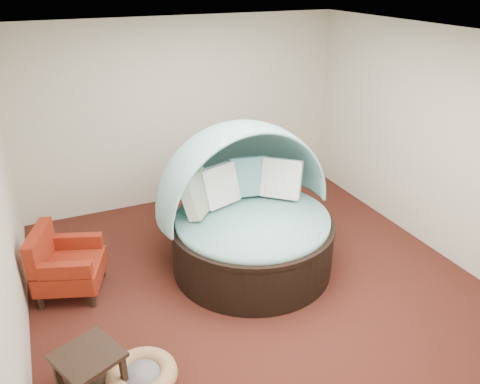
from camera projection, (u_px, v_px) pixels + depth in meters
name	position (u px, v px, depth m)	size (l,w,h in m)	color
floor	(252.00, 278.00, 5.66)	(5.00, 5.00, 0.00)	#451B13
wall_back	(183.00, 113.00, 7.11)	(5.00, 5.00, 0.00)	beige
wall_front	(421.00, 313.00, 2.99)	(5.00, 5.00, 0.00)	beige
wall_right	(430.00, 141.00, 5.96)	(5.00, 5.00, 0.00)	beige
ceiling	(256.00, 37.00, 4.45)	(5.00, 5.00, 0.00)	white
canopy_daybed	(248.00, 203.00, 5.62)	(2.21, 2.10, 1.81)	black
pet_basket	(142.00, 377.00, 4.15)	(0.76, 0.76, 0.22)	olive
red_armchair	(64.00, 264.00, 5.27)	(0.90, 0.90, 0.82)	black
side_table	(90.00, 369.00, 3.99)	(0.65, 0.65, 0.47)	black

